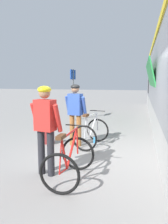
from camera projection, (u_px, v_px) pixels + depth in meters
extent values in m
plane|color=gray|center=(99.00, 155.00, 5.32)|extent=(80.00, 80.00, 0.00)
cube|color=#238C3D|center=(152.00, 82.00, 8.98)|extent=(0.45, 5.09, 1.66)
cube|color=yellow|center=(159.00, 25.00, 5.98)|extent=(0.04, 21.47, 0.20)
cube|color=black|center=(149.00, 75.00, 13.47)|extent=(0.03, 1.10, 2.29)
cylinder|color=#232328|center=(41.00, 152.00, 4.23)|extent=(0.14, 0.14, 0.90)
cylinder|color=#232328|center=(51.00, 153.00, 4.14)|extent=(0.14, 0.14, 0.90)
cube|color=red|center=(45.00, 115.00, 4.07)|extent=(0.41, 0.30, 0.60)
cylinder|color=red|center=(35.00, 117.00, 4.22)|extent=(0.13, 0.27, 0.56)
cylinder|color=red|center=(58.00, 118.00, 4.01)|extent=(0.13, 0.27, 0.56)
sphere|color=#9E7051|center=(44.00, 93.00, 4.01)|extent=(0.22, 0.22, 0.22)
ellipsoid|color=yellow|center=(44.00, 90.00, 4.00)|extent=(0.29, 0.31, 0.14)
cylinder|color=#935B2D|center=(72.00, 130.00, 6.14)|extent=(0.14, 0.14, 0.90)
cylinder|color=#935B2D|center=(79.00, 131.00, 6.05)|extent=(0.14, 0.14, 0.90)
cube|color=#2D4C9E|center=(75.00, 104.00, 5.99)|extent=(0.41, 0.30, 0.60)
cylinder|color=#2D4C9E|center=(68.00, 105.00, 6.14)|extent=(0.13, 0.27, 0.56)
cylinder|color=#2D4C9E|center=(84.00, 106.00, 5.92)|extent=(0.13, 0.27, 0.56)
sphere|color=#9E7051|center=(75.00, 89.00, 5.92)|extent=(0.22, 0.22, 0.22)
ellipsoid|color=black|center=(75.00, 87.00, 5.92)|extent=(0.29, 0.31, 0.14)
torus|color=black|center=(78.00, 154.00, 4.41)|extent=(0.71, 0.05, 0.71)
torus|color=black|center=(59.00, 174.00, 3.43)|extent=(0.71, 0.05, 0.71)
cylinder|color=red|center=(72.00, 147.00, 4.03)|extent=(0.04, 0.64, 0.63)
cylinder|color=red|center=(70.00, 133.00, 3.87)|extent=(0.04, 0.85, 0.04)
cylinder|color=red|center=(64.00, 155.00, 3.63)|extent=(0.04, 0.27, 0.62)
cylinder|color=red|center=(63.00, 171.00, 3.61)|extent=(0.03, 0.36, 0.08)
cylinder|color=red|center=(60.00, 157.00, 3.45)|extent=(0.02, 0.14, 0.56)
cylinder|color=red|center=(77.00, 141.00, 4.34)|extent=(0.03, 0.08, 0.55)
cylinder|color=black|center=(77.00, 125.00, 4.27)|extent=(0.48, 0.02, 0.02)
cube|color=#4C2D19|center=(61.00, 137.00, 3.43)|extent=(0.10, 0.24, 0.06)
torus|color=black|center=(98.00, 130.00, 6.51)|extent=(0.71, 0.15, 0.71)
torus|color=black|center=(84.00, 138.00, 5.59)|extent=(0.71, 0.15, 0.71)
cylinder|color=silver|center=(94.00, 124.00, 6.15)|extent=(0.14, 0.64, 0.63)
cylinder|color=silver|center=(92.00, 115.00, 6.00)|extent=(0.16, 0.85, 0.04)
cylinder|color=silver|center=(88.00, 127.00, 5.77)|extent=(0.08, 0.28, 0.62)
cylinder|color=silver|center=(87.00, 138.00, 5.75)|extent=(0.08, 0.36, 0.08)
cylinder|color=silver|center=(85.00, 128.00, 5.60)|extent=(0.04, 0.15, 0.56)
cylinder|color=silver|center=(97.00, 122.00, 6.45)|extent=(0.04, 0.09, 0.55)
cylinder|color=black|center=(97.00, 111.00, 6.38)|extent=(0.48, 0.09, 0.02)
cube|color=#4C2D19|center=(86.00, 115.00, 5.58)|extent=(0.13, 0.25, 0.06)
cube|color=maroon|center=(49.00, 137.00, 6.28)|extent=(0.30, 0.22, 0.40)
cylinder|color=#338CCC|center=(95.00, 140.00, 6.38)|extent=(0.08, 0.08, 0.18)
cylinder|color=#595B60|center=(73.00, 95.00, 9.93)|extent=(0.08, 0.08, 2.40)
cube|color=#193F99|center=(73.00, 75.00, 9.79)|extent=(0.04, 0.70, 0.44)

